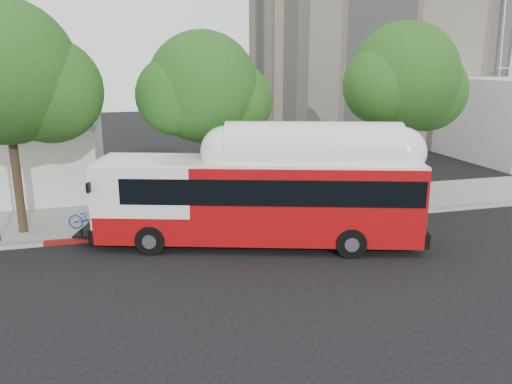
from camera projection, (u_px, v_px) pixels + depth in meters
ground at (259, 262)px, 18.59m from camera, size 120.00×120.00×0.00m
sidewalk at (224, 211)px, 24.65m from camera, size 60.00×5.00×0.15m
curb_strip at (236, 227)px, 22.22m from camera, size 60.00×0.30×0.15m
red_curb_segment at (168, 233)px, 21.47m from camera, size 10.00×0.32×0.16m
street_tree_left at (18, 78)px, 19.98m from camera, size 6.67×5.80×9.74m
street_tree_mid at (211, 92)px, 22.60m from camera, size 5.75×5.00×8.62m
street_tree_right at (411, 82)px, 24.83m from camera, size 6.21×5.40×9.18m
transit_bus at (261, 200)px, 19.90m from camera, size 13.70×6.37×4.03m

